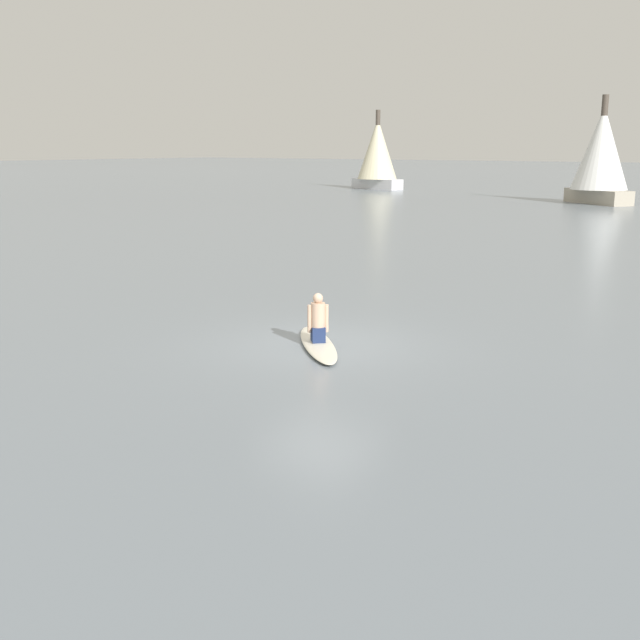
# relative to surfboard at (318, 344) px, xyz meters

# --- Properties ---
(ground_plane) EXTENTS (400.00, 400.00, 0.00)m
(ground_plane) POSITION_rel_surfboard_xyz_m (0.19, 0.07, -0.06)
(ground_plane) COLOR gray
(surfboard) EXTENTS (2.77, 2.77, 0.12)m
(surfboard) POSITION_rel_surfboard_xyz_m (0.00, 0.00, 0.00)
(surfboard) COLOR silver
(surfboard) RESTS_ON ground
(person_paddler) EXTENTS (0.45, 0.45, 1.06)m
(person_paddler) POSITION_rel_surfboard_xyz_m (0.00, 0.00, 0.54)
(person_paddler) COLOR navy
(person_paddler) RESTS_ON surfboard
(sailboat_center_horizon) EXTENTS (4.67, 5.84, 7.70)m
(sailboat_center_horizon) POSITION_rel_surfboard_xyz_m (53.40, 32.07, 3.57)
(sailboat_center_horizon) COLOR silver
(sailboat_center_horizon) RESTS_ON ground
(sailboat_near_left) EXTENTS (5.75, 5.84, 7.89)m
(sailboat_near_left) POSITION_rel_surfboard_xyz_m (46.24, 8.06, 3.67)
(sailboat_near_left) COLOR #B2A893
(sailboat_near_left) RESTS_ON ground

